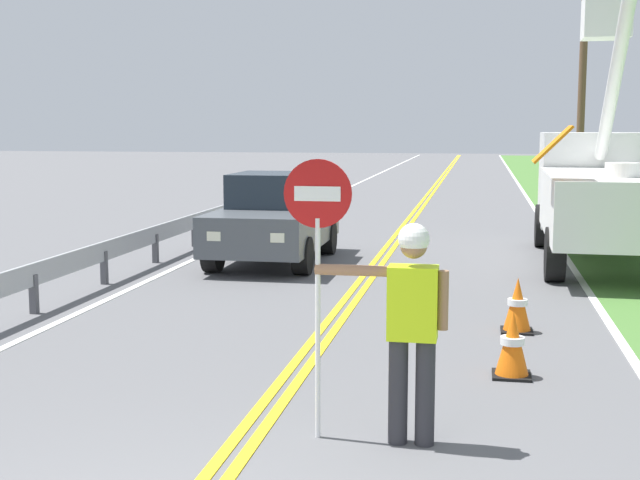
% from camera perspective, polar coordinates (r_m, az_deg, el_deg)
% --- Properties ---
extents(centerline_yellow_left, '(0.11, 110.00, 0.01)m').
position_cam_1_polar(centerline_yellow_left, '(24.41, 5.90, 1.44)').
color(centerline_yellow_left, yellow).
rests_on(centerline_yellow_left, ground).
extents(centerline_yellow_right, '(0.11, 110.00, 0.01)m').
position_cam_1_polar(centerline_yellow_right, '(24.40, 6.32, 1.43)').
color(centerline_yellow_right, yellow).
rests_on(centerline_yellow_right, ground).
extents(edge_line_right, '(0.12, 110.00, 0.01)m').
position_cam_1_polar(edge_line_right, '(24.39, 14.57, 1.23)').
color(edge_line_right, silver).
rests_on(edge_line_right, ground).
extents(edge_line_left, '(0.12, 110.00, 0.01)m').
position_cam_1_polar(edge_line_left, '(24.94, -2.17, 1.60)').
color(edge_line_left, silver).
rests_on(edge_line_left, ground).
extents(flagger_worker, '(1.09, 0.25, 1.83)m').
position_cam_1_polar(flagger_worker, '(6.99, 6.08, -5.25)').
color(flagger_worker, '#2D2D33').
rests_on(flagger_worker, ground).
extents(stop_sign_paddle, '(0.56, 0.04, 2.33)m').
position_cam_1_polar(stop_sign_paddle, '(6.97, -0.15, 0.30)').
color(stop_sign_paddle, silver).
rests_on(stop_sign_paddle, ground).
extents(utility_bucket_truck, '(2.80, 6.86, 5.11)m').
position_cam_1_polar(utility_bucket_truck, '(17.44, 18.34, 3.27)').
color(utility_bucket_truck, white).
rests_on(utility_bucket_truck, ground).
extents(oncoming_sedan_nearest, '(1.92, 4.11, 1.70)m').
position_cam_1_polar(oncoming_sedan_nearest, '(16.43, -3.03, 1.41)').
color(oncoming_sedan_nearest, '#4C5156').
rests_on(oncoming_sedan_nearest, ground).
extents(utility_pole_mid, '(1.80, 0.28, 8.65)m').
position_cam_1_polar(utility_pole_mid, '(33.49, 17.05, 10.51)').
color(utility_pole_mid, brown).
rests_on(utility_pole_mid, ground).
extents(traffic_cone_lead, '(0.40, 0.40, 0.70)m').
position_cam_1_polar(traffic_cone_lead, '(9.18, 12.67, -6.84)').
color(traffic_cone_lead, orange).
rests_on(traffic_cone_lead, ground).
extents(traffic_cone_mid, '(0.40, 0.40, 0.70)m').
position_cam_1_polar(traffic_cone_mid, '(11.16, 12.99, -4.29)').
color(traffic_cone_mid, orange).
rests_on(traffic_cone_mid, ground).
extents(guardrail_left_shoulder, '(0.10, 32.00, 0.71)m').
position_cam_1_polar(guardrail_left_shoulder, '(19.86, -7.30, 1.51)').
color(guardrail_left_shoulder, '#9EA0A3').
rests_on(guardrail_left_shoulder, ground).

